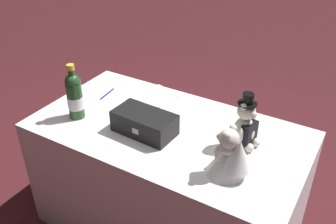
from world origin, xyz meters
TOP-DOWN VIEW (x-y plane):
  - ground_plane at (0.00, 0.00)m, footprint 12.00×12.00m
  - reception_table at (0.00, 0.00)m, footprint 1.42×0.77m
  - teddy_bear_groom at (0.39, 0.07)m, footprint 0.14×0.14m
  - teddy_bear_bride at (0.41, -0.17)m, footprint 0.21×0.18m
  - champagne_bottle at (-0.48, -0.15)m, footprint 0.08×0.08m
  - signing_pen at (-0.50, 0.13)m, footprint 0.02×0.15m
  - gift_case_black at (-0.08, -0.09)m, footprint 0.32×0.18m
  - guestbook at (-0.23, 0.22)m, footprint 0.25×0.30m

SIDE VIEW (x-z plane):
  - ground_plane at x=0.00m, z-range 0.00..0.00m
  - reception_table at x=0.00m, z-range 0.00..0.71m
  - signing_pen at x=-0.50m, z-range 0.71..0.72m
  - guestbook at x=-0.23m, z-range 0.71..0.73m
  - gift_case_black at x=-0.08m, z-range 0.71..0.82m
  - teddy_bear_bride at x=0.41m, z-range 0.69..0.93m
  - teddy_bear_groom at x=0.39m, z-range 0.68..0.96m
  - champagne_bottle at x=-0.48m, z-range 0.69..0.99m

